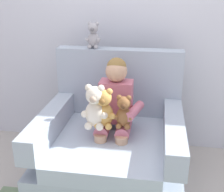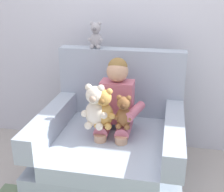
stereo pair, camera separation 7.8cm
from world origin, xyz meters
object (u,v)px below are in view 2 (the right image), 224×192
plush_cream (95,108)px  plush_honey (104,109)px  armchair (113,147)px  plush_grey_on_backrest (96,36)px  seated_child (116,106)px  plush_brown (124,113)px

plush_cream → plush_honey: 0.06m
armchair → plush_grey_on_backrest: 0.94m
armchair → plush_cream: (-0.10, -0.14, 0.40)m
plush_cream → plush_honey: bearing=10.9°
plush_honey → armchair: bearing=76.6°
plush_grey_on_backrest → plush_cream: bearing=-67.0°
seated_child → plush_cream: 0.22m
seated_child → plush_cream: seated_child is taller
plush_cream → plush_honey: (0.06, 0.02, -0.01)m
armchair → plush_honey: size_ratio=3.57×
armchair → plush_honey: armchair is taller
armchair → seated_child: 0.35m
plush_honey → plush_grey_on_backrest: 0.70m
armchair → plush_honey: 0.40m
armchair → plush_cream: bearing=-127.4°
plush_brown → plush_cream: 0.21m
armchair → plush_brown: 0.39m
plush_brown → plush_honey: bearing=172.4°
seated_child → plush_honey: seated_child is taller
plush_honey → plush_grey_on_backrest: bearing=115.5°
seated_child → plush_brown: (0.09, -0.15, 0.02)m
armchair → seated_child: (0.02, 0.04, 0.34)m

